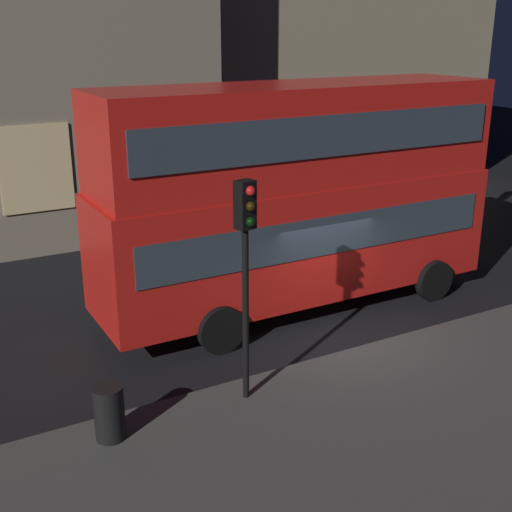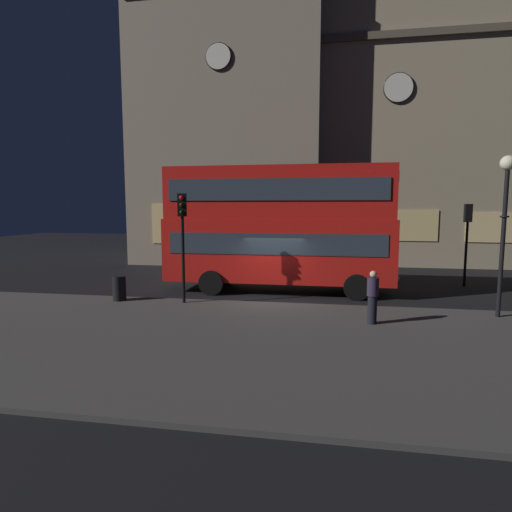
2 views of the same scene
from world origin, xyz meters
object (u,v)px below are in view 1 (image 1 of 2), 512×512
(traffic_light_far_side, at_px, (472,150))
(traffic_light_near_kerb, at_px, (246,247))
(double_decker_bus, at_px, (298,188))
(litter_bin, at_px, (109,413))

(traffic_light_far_side, bearing_deg, traffic_light_near_kerb, 23.79)
(double_decker_bus, xyz_separation_m, traffic_light_far_side, (8.69, 2.76, -0.25))
(double_decker_bus, bearing_deg, litter_bin, -149.55)
(double_decker_bus, height_order, litter_bin, double_decker_bus)
(double_decker_bus, distance_m, traffic_light_near_kerb, 4.70)
(traffic_light_near_kerb, bearing_deg, double_decker_bus, 34.33)
(traffic_light_far_side, relative_size, litter_bin, 4.07)
(double_decker_bus, height_order, traffic_light_far_side, double_decker_bus)
(double_decker_bus, height_order, traffic_light_near_kerb, double_decker_bus)
(double_decker_bus, bearing_deg, traffic_light_far_side, 17.69)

